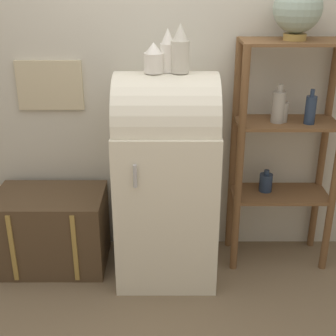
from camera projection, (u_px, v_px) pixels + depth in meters
ground_plane at (168, 285)px, 3.19m from camera, size 12.00×12.00×0.00m
wall_back at (168, 70)px, 3.18m from camera, size 7.00×0.09×2.70m
refrigerator at (168, 174)px, 3.10m from camera, size 0.65×0.70×1.41m
suitcase_trunk at (54, 229)px, 3.33m from camera, size 0.75×0.50×0.55m
shelf_unit at (287, 140)px, 3.14m from camera, size 0.69×0.35×1.58m
globe at (300, 9)px, 2.81m from camera, size 0.30×0.30×0.34m
vase_left at (156, 59)px, 2.79m from camera, size 0.12×0.12×0.18m
vase_center at (170, 52)px, 2.80m from camera, size 0.09×0.09×0.26m
vase_right at (182, 50)px, 2.77m from camera, size 0.11×0.11×0.29m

